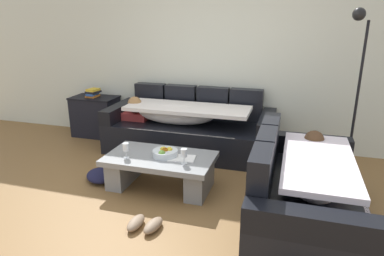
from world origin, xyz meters
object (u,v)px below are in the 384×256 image
Objects in this scene: couch_near_window at (304,193)px; side_cabinet at (96,116)px; open_magazine at (182,158)px; floor_lamp at (355,84)px; fruit_bowl at (165,153)px; wine_glass_near_left at (126,148)px; couch_along_wall at (187,129)px; book_stack_on_cabinet at (93,93)px; coffee_table at (160,168)px; crumpled_garment at (101,175)px; wine_glass_near_right at (184,153)px; pair_of_shoes at (144,224)px.

couch_near_window is 3.63m from side_cabinet.
open_magazine is 0.14× the size of floor_lamp.
side_cabinet is at bearing 141.45° from fruit_bowl.
wine_glass_near_left is 0.23× the size of side_cabinet.
book_stack_on_cabinet is (-1.64, 0.23, 0.37)m from couch_along_wall.
fruit_bowl is 1.69× the size of wine_glass_near_left.
side_cabinet reaches higher than fruit_bowl.
coffee_table is 3.00× the size of crumpled_garment.
fruit_bowl is 0.89m from crumpled_garment.
couch_along_wall reaches higher than wine_glass_near_left.
couch_along_wall is 8.30× the size of open_magazine.
open_magazine is at bearing -75.12° from couch_along_wall.
wine_glass_near_left is 0.66m from wine_glass_near_right.
pair_of_shoes is (0.21, -1.97, -0.29)m from couch_along_wall.
book_stack_on_cabinet is (-2.01, 1.51, 0.21)m from wine_glass_near_right.
fruit_bowl is 0.91m from pair_of_shoes.
pair_of_shoes is at bearing -50.18° from side_cabinet.
open_magazine is at bearing -35.56° from book_stack_on_cabinet.
book_stack_on_cabinet reaches higher than wine_glass_near_left.
couch_along_wall reaches higher than crumpled_garment.
floor_lamp is 4.88× the size of crumpled_garment.
crumpled_garment is at bearing 140.06° from pair_of_shoes.
floor_lamp is (2.07, -0.16, 0.79)m from couch_along_wall.
coffee_table is 5.07× the size of book_stack_on_cabinet.
couch_along_wall is at bearing 95.31° from fruit_bowl.
wine_glass_near_right is 0.70× the size of book_stack_on_cabinet.
coffee_table is at bearing -167.18° from fruit_bowl.
open_magazine is (-1.27, 0.33, 0.05)m from couch_near_window.
crumpled_garment is (-0.70, -1.21, -0.27)m from couch_along_wall.
couch_near_window is 1.63m from floor_lamp.
crumpled_garment reaches higher than pair_of_shoes.
wine_glass_near_left reaches higher than fruit_bowl.
book_stack_on_cabinet is 2.94m from pair_of_shoes.
couch_near_window is at bearing 18.94° from pair_of_shoes.
crumpled_garment is (-0.91, 0.76, 0.01)m from pair_of_shoes.
couch_along_wall is 1.42m from crumpled_garment.
fruit_bowl is 0.30m from wine_glass_near_right.
wine_glass_near_right is (-1.21, 0.21, 0.16)m from couch_near_window.
floor_lamp reaches higher than pair_of_shoes.
crumpled_garment is (0.92, -1.43, -0.26)m from side_cabinet.
wine_glass_near_right is (0.66, 0.02, 0.00)m from wine_glass_near_left.
book_stack_on_cabinet reaches higher than side_cabinet.
book_stack_on_cabinet is at bearing 172.15° from side_cabinet.
couch_near_window is 1.50× the size of coffee_table.
couch_along_wall reaches higher than book_stack_on_cabinet.
crumpled_garment is (-0.41, 0.10, -0.44)m from wine_glass_near_left.
wine_glass_near_right is at bearing -4.23° from crumpled_garment.
wine_glass_near_right is 0.09× the size of floor_lamp.
pair_of_shoes is at bearing -103.33° from wine_glass_near_right.
pair_of_shoes is at bearing -103.26° from open_magazine.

